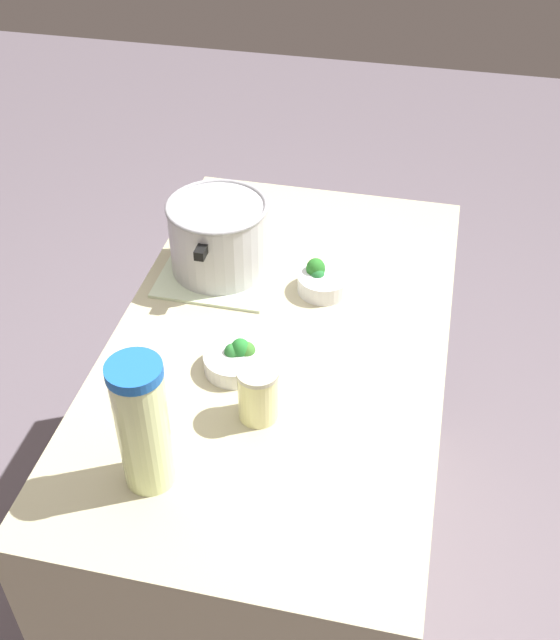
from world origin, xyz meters
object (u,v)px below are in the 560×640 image
at_px(lemonade_pitcher, 143,425).
at_px(broccoli_bowl_center, 236,359).
at_px(cooking_pot, 219,235).
at_px(mason_jar, 258,393).
at_px(broccoli_bowl_front, 322,281).

bearing_deg(lemonade_pitcher, broccoli_bowl_center, -13.86).
distance_m(cooking_pot, broccoli_bowl_center, 0.39).
bearing_deg(broccoli_bowl_center, lemonade_pitcher, 166.14).
bearing_deg(mason_jar, cooking_pot, 24.60).
distance_m(cooking_pot, mason_jar, 0.53).
bearing_deg(broccoli_bowl_center, cooking_pot, 21.17).
distance_m(broccoli_bowl_front, broccoli_bowl_center, 0.35).
distance_m(mason_jar, broccoli_bowl_front, 0.46).
bearing_deg(broccoli_bowl_front, cooking_pot, 84.08).
bearing_deg(cooking_pot, broccoli_bowl_center, -158.83).
xyz_separation_m(lemonade_pitcher, broccoli_bowl_front, (0.66, -0.22, -0.12)).
height_order(lemonade_pitcher, broccoli_bowl_center, lemonade_pitcher).
relative_size(mason_jar, broccoli_bowl_center, 0.94).
xyz_separation_m(cooking_pot, broccoli_bowl_center, (-0.35, -0.14, -0.08)).
relative_size(cooking_pot, lemonade_pitcher, 1.10).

